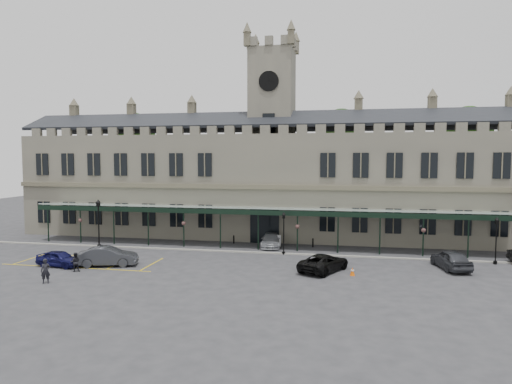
% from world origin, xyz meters
% --- Properties ---
extents(ground, '(140.00, 140.00, 0.00)m').
position_xyz_m(ground, '(0.00, 0.00, 0.00)').
color(ground, '#2E2E31').
extents(station_building, '(60.00, 10.36, 17.30)m').
position_xyz_m(station_building, '(0.00, 15.91, 6.47)').
color(station_building, '#5F5B4F').
rests_on(station_building, ground).
extents(clock_tower, '(5.60, 5.60, 24.80)m').
position_xyz_m(clock_tower, '(0.00, 16.00, 13.11)').
color(clock_tower, '#5F5B4F').
rests_on(clock_tower, ground).
extents(canopy, '(50.00, 4.10, 4.30)m').
position_xyz_m(canopy, '(0.00, 7.46, 2.40)').
color(canopy, '#8C9E93').
rests_on(canopy, ground).
extents(kerb, '(60.00, 0.40, 0.12)m').
position_xyz_m(kerb, '(0.00, 5.50, 0.06)').
color(kerb, gray).
rests_on(kerb, ground).
extents(parking_markings, '(16.00, 6.00, 0.01)m').
position_xyz_m(parking_markings, '(-14.00, -1.50, 0.00)').
color(parking_markings, gold).
rests_on(parking_markings, ground).
extents(tree_behind_left, '(6.00, 6.00, 16.00)m').
position_xyz_m(tree_behind_left, '(-22.00, 25.00, 12.81)').
color(tree_behind_left, '#332314').
rests_on(tree_behind_left, ground).
extents(tree_behind_mid, '(6.00, 6.00, 16.00)m').
position_xyz_m(tree_behind_mid, '(8.00, 25.00, 12.81)').
color(tree_behind_mid, '#332314').
rests_on(tree_behind_mid, ground).
extents(tree_behind_right, '(6.00, 6.00, 16.00)m').
position_xyz_m(tree_behind_right, '(24.00, 25.00, 12.81)').
color(tree_behind_right, '#332314').
rests_on(tree_behind_right, ground).
extents(lamp_post_left, '(0.48, 0.48, 5.07)m').
position_xyz_m(lamp_post_left, '(-16.56, 5.08, 3.01)').
color(lamp_post_left, black).
rests_on(lamp_post_left, ground).
extents(lamp_post_mid, '(0.39, 0.39, 4.15)m').
position_xyz_m(lamp_post_mid, '(2.85, 5.43, 2.46)').
color(lamp_post_mid, black).
rests_on(lamp_post_mid, ground).
extents(lamp_post_right, '(0.40, 0.40, 4.20)m').
position_xyz_m(lamp_post_right, '(21.73, 4.96, 2.49)').
color(lamp_post_right, black).
rests_on(lamp_post_right, ground).
extents(traffic_cone, '(0.40, 0.40, 0.64)m').
position_xyz_m(traffic_cone, '(9.30, -1.45, 0.31)').
color(traffic_cone, '#F25C07').
rests_on(traffic_cone, ground).
extents(sign_board, '(0.72, 0.15, 1.23)m').
position_xyz_m(sign_board, '(1.69, 9.23, 0.60)').
color(sign_board, black).
rests_on(sign_board, ground).
extents(bollard_left, '(0.16, 0.16, 0.88)m').
position_xyz_m(bollard_left, '(-3.29, 10.03, 0.44)').
color(bollard_left, black).
rests_on(bollard_left, ground).
extents(bollard_right, '(0.17, 0.17, 0.93)m').
position_xyz_m(bollard_right, '(5.39, 9.59, 0.46)').
color(bollard_right, black).
rests_on(bollard_right, ground).
extents(car_left_a, '(4.27, 2.17, 1.39)m').
position_xyz_m(car_left_a, '(-15.47, -3.25, 0.70)').
color(car_left_a, '#0D0D3C').
rests_on(car_left_a, ground).
extents(car_left_b, '(5.35, 3.12, 1.67)m').
position_xyz_m(car_left_b, '(-11.51, -2.22, 0.83)').
color(car_left_b, '#323438').
rests_on(car_left_b, ground).
extents(car_taxi, '(2.56, 5.05, 1.40)m').
position_xyz_m(car_taxi, '(1.00, 8.98, 0.70)').
color(car_taxi, '#A2A4AA').
rests_on(car_taxi, ground).
extents(car_van, '(4.53, 5.72, 1.45)m').
position_xyz_m(car_van, '(7.00, -0.49, 0.72)').
color(car_van, black).
rests_on(car_van, ground).
extents(car_right_a, '(2.92, 5.18, 1.66)m').
position_xyz_m(car_right_a, '(17.46, 2.31, 0.83)').
color(car_right_a, '#323438').
rests_on(car_right_a, ground).
extents(person_a, '(0.81, 0.72, 1.86)m').
position_xyz_m(person_a, '(-13.20, -8.22, 0.93)').
color(person_a, black).
rests_on(person_a, ground).
extents(person_b, '(0.96, 0.88, 1.59)m').
position_xyz_m(person_b, '(-13.12, -4.54, 0.79)').
color(person_b, black).
rests_on(person_b, ground).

